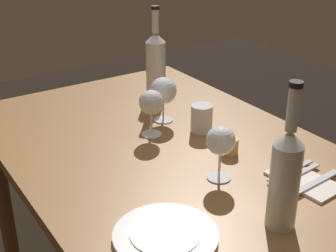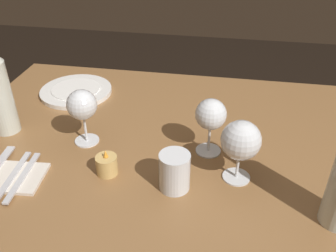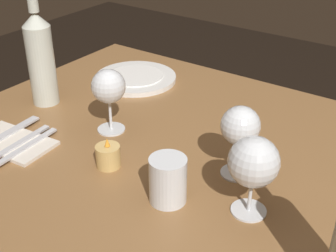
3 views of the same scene
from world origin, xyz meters
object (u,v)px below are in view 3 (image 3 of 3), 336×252
at_px(fork_inner, 19,143).
at_px(table_knife, 3,136).
at_px(folded_napkin, 12,142).
at_px(wine_glass_left, 109,88).
at_px(wine_glass_right, 240,127).
at_px(wine_glass_centre, 254,163).
at_px(fork_outer, 26,147).
at_px(votive_candle, 108,157).
at_px(wine_bottle_second, 40,55).
at_px(dinner_plate, 136,78).
at_px(water_tumbler, 168,182).

height_order(fork_inner, table_knife, same).
bearing_deg(fork_inner, table_knife, -0.00).
xyz_separation_m(folded_napkin, table_knife, (0.03, -0.00, 0.01)).
height_order(wine_glass_left, wine_glass_right, wine_glass_left).
height_order(wine_glass_centre, fork_outer, wine_glass_centre).
relative_size(wine_glass_centre, votive_candle, 2.31).
bearing_deg(wine_bottle_second, wine_glass_centre, 171.56).
xyz_separation_m(votive_candle, fork_inner, (0.21, 0.06, -0.01)).
bearing_deg(dinner_plate, water_tumbler, 134.85).
xyz_separation_m(fork_inner, fork_outer, (-0.02, 0.00, 0.00)).
distance_m(water_tumbler, fork_inner, 0.38).
distance_m(votive_candle, fork_inner, 0.22).
xyz_separation_m(wine_glass_right, dinner_plate, (0.47, -0.25, -0.10)).
relative_size(wine_glass_centre, water_tumbler, 1.69).
relative_size(wine_bottle_second, fork_inner, 1.96).
height_order(wine_glass_centre, fork_inner, wine_glass_centre).
distance_m(wine_glass_centre, water_tumbler, 0.17).
distance_m(wine_glass_left, votive_candle, 0.18).
relative_size(fork_outer, table_knife, 0.86).
relative_size(wine_glass_left, dinner_plate, 0.65).
xyz_separation_m(wine_bottle_second, votive_candle, (-0.34, 0.13, -0.11)).
bearing_deg(fork_outer, fork_inner, 0.00).
distance_m(wine_bottle_second, votive_candle, 0.38).
relative_size(votive_candle, folded_napkin, 0.34).
relative_size(wine_bottle_second, water_tumbler, 3.86).
relative_size(wine_glass_centre, folded_napkin, 0.78).
distance_m(wine_glass_centre, wine_bottle_second, 0.65).
bearing_deg(water_tumbler, wine_bottle_second, -16.88).
xyz_separation_m(wine_glass_right, votive_candle, (0.23, 0.13, -0.09)).
distance_m(wine_glass_right, wine_bottle_second, 0.57).
bearing_deg(wine_glass_right, wine_bottle_second, -0.25).
bearing_deg(water_tumbler, votive_candle, -7.21).
height_order(wine_glass_left, dinner_plate, wine_glass_left).
bearing_deg(wine_bottle_second, wine_glass_right, 179.75).
height_order(wine_glass_left, wine_bottle_second, wine_bottle_second).
xyz_separation_m(wine_glass_right, wine_glass_centre, (-0.07, 0.09, -0.00)).
relative_size(wine_glass_right, water_tumbler, 1.67).
relative_size(dinner_plate, table_knife, 1.13).
height_order(wine_bottle_second, fork_outer, wine_bottle_second).
bearing_deg(fork_inner, votive_candle, -164.24).
height_order(water_tumbler, fork_outer, water_tumbler).
distance_m(wine_bottle_second, water_tumbler, 0.54).
distance_m(wine_glass_right, wine_glass_centre, 0.12).
bearing_deg(wine_bottle_second, water_tumbler, 163.12).
distance_m(wine_bottle_second, fork_inner, 0.26).
bearing_deg(folded_napkin, wine_glass_right, -158.11).
bearing_deg(folded_napkin, water_tumbler, -174.52).
height_order(wine_glass_left, wine_glass_centre, same).
xyz_separation_m(wine_glass_centre, wine_bottle_second, (0.65, -0.10, 0.03)).
height_order(dinner_plate, fork_outer, dinner_plate).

